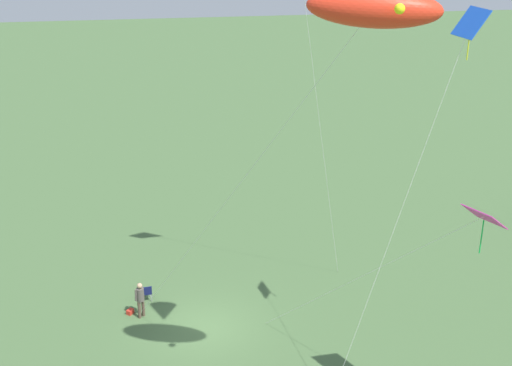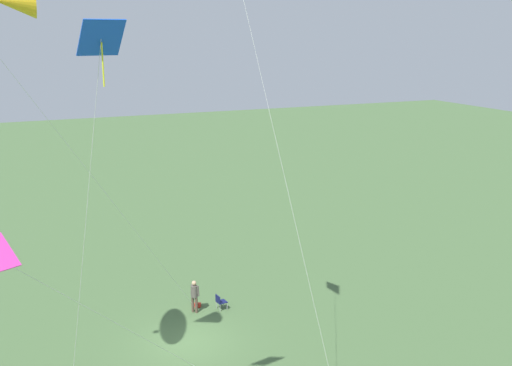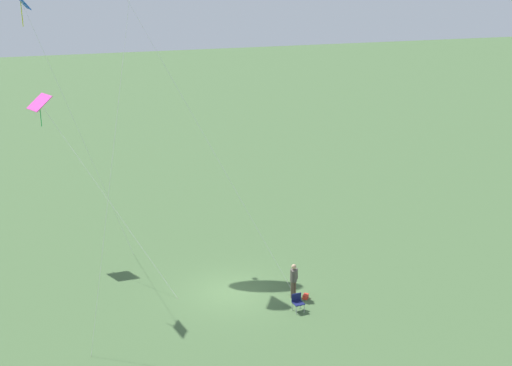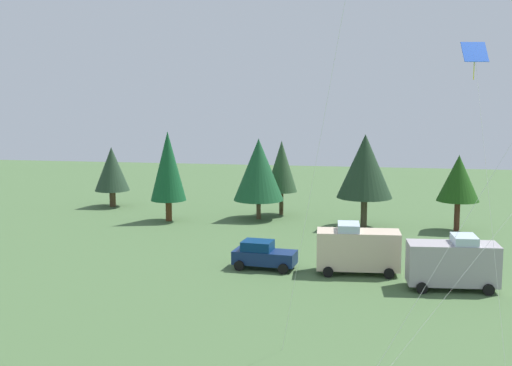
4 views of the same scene
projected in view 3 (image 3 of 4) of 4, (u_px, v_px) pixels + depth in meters
The scene contains 6 objects.
ground_plane at pixel (231, 292), 35.08m from camera, with size 160.00×160.00×0.00m, color #446339.
person_kite_flyer at pixel (294, 278), 34.30m from camera, with size 0.49×0.51×1.74m.
folding_chair at pixel (297, 301), 33.22m from camera, with size 0.54×0.54×0.82m.
backpack_on_grass at pixel (306, 296), 34.44m from camera, with size 0.32×0.22×0.22m, color red.
kite_diamond_rainbow at pixel (42, 107), 37.09m from camera, with size 8.29×6.42×8.77m.
kite_diamond_blue at pixel (24, 8), 32.60m from camera, with size 1.95×4.99×14.34m.
Camera 3 is at (-30.58, 7.25, 16.53)m, focal length 50.00 mm.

